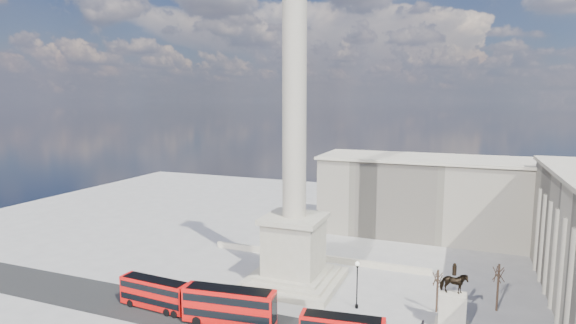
# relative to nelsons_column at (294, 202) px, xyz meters

# --- Properties ---
(ground) EXTENTS (180.00, 180.00, 0.00)m
(ground) POSITION_rel_nelsons_column_xyz_m (0.00, -5.00, -12.92)
(ground) COLOR #97948F
(ground) RESTS_ON ground
(nelsons_column) EXTENTS (14.00, 14.00, 49.85)m
(nelsons_column) POSITION_rel_nelsons_column_xyz_m (0.00, 0.00, 0.00)
(nelsons_column) COLOR #A9A28C
(nelsons_column) RESTS_ON ground
(balustrade_wall) EXTENTS (40.00, 0.60, 1.10)m
(balustrade_wall) POSITION_rel_nelsons_column_xyz_m (0.00, 11.00, -12.37)
(balustrade_wall) COLOR #B9AF99
(balustrade_wall) RESTS_ON ground
(building_northeast) EXTENTS (51.00, 17.00, 16.60)m
(building_northeast) POSITION_rel_nelsons_column_xyz_m (20.00, 35.00, -4.59)
(building_northeast) COLOR #B3A993
(building_northeast) RESTS_ON ground
(red_bus_a) EXTENTS (10.52, 3.03, 4.22)m
(red_bus_a) POSITION_rel_nelsons_column_xyz_m (-14.63, -15.10, -10.71)
(red_bus_a) COLOR red
(red_bus_a) RESTS_ON ground
(red_bus_b) EXTENTS (12.17, 4.11, 4.84)m
(red_bus_b) POSITION_rel_nelsons_column_xyz_m (-2.93, -15.34, -10.38)
(red_bus_b) COLOR red
(red_bus_b) RESTS_ON ground
(victorian_lamp) EXTENTS (0.57, 0.57, 6.64)m
(victorian_lamp) POSITION_rel_nelsons_column_xyz_m (11.05, -4.87, -9.01)
(victorian_lamp) COLOR black
(victorian_lamp) RESTS_ON ground
(equestrian_statue) EXTENTS (4.05, 3.04, 8.42)m
(equestrian_statue) POSITION_rel_nelsons_column_xyz_m (23.39, -5.67, -9.98)
(equestrian_statue) COLOR #B9AF99
(equestrian_statue) RESTS_ON ground
(bare_tree_mid) EXTENTS (1.64, 1.64, 6.22)m
(bare_tree_mid) POSITION_rel_nelsons_column_xyz_m (21.36, -2.04, -8.02)
(bare_tree_mid) COLOR #332319
(bare_tree_mid) RESTS_ON ground
(bare_tree_far) EXTENTS (1.69, 1.69, 6.92)m
(bare_tree_far) POSITION_rel_nelsons_column_xyz_m (28.95, 1.33, -7.47)
(bare_tree_far) COLOR #332319
(bare_tree_far) RESTS_ON ground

